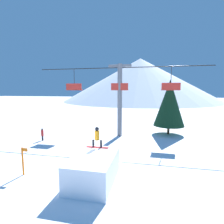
% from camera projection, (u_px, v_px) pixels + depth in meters
% --- Properties ---
extents(ground_plane, '(220.00, 220.00, 0.00)m').
position_uv_depth(ground_plane, '(76.00, 172.00, 10.70)').
color(ground_plane, white).
extents(mountain_ridge, '(67.41, 67.41, 18.77)m').
position_uv_depth(mountain_ridge, '(140.00, 80.00, 78.40)').
color(mountain_ridge, silver).
rests_on(mountain_ridge, ground_plane).
extents(snow_ramp, '(2.24, 3.53, 1.46)m').
position_uv_depth(snow_ramp, '(94.00, 169.00, 9.54)').
color(snow_ramp, white).
rests_on(snow_ramp, ground_plane).
extents(snowboarder, '(1.42, 0.29, 1.30)m').
position_uv_depth(snowboarder, '(97.00, 137.00, 10.73)').
color(snowboarder, '#B22D2D').
rests_on(snowboarder, snow_ramp).
extents(chairlift, '(18.13, 0.49, 7.70)m').
position_uv_depth(chairlift, '(120.00, 95.00, 18.51)').
color(chairlift, slate).
rests_on(chairlift, ground_plane).
extents(pine_tree_near, '(3.38, 3.38, 6.13)m').
position_uv_depth(pine_tree_near, '(169.00, 103.00, 19.43)').
color(pine_tree_near, '#4C3823').
rests_on(pine_tree_near, ground_plane).
extents(trail_marker, '(0.41, 0.10, 1.67)m').
position_uv_depth(trail_marker, '(23.00, 160.00, 10.26)').
color(trail_marker, orange).
rests_on(trail_marker, ground_plane).
extents(distant_skier, '(0.24, 0.24, 1.23)m').
position_uv_depth(distant_skier, '(42.00, 134.00, 17.31)').
color(distant_skier, black).
rests_on(distant_skier, ground_plane).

